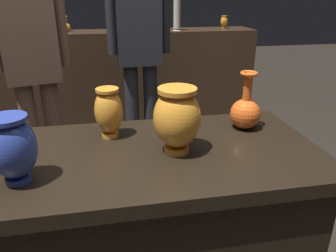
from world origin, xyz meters
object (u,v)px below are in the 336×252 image
object	(u,v)px
shelf_vase_center	(122,23)
vase_right_accent	(245,111)
visitor_center_back	(139,43)
vase_left_accent	(12,147)
vase_centerpiece	(177,118)
shelf_vase_far_right	(224,21)
shelf_vase_right	(177,16)
shelf_vase_far_left	(4,22)
vase_tall_behind	(109,111)
visitor_near_left	(31,56)
shelf_vase_left	(67,26)

from	to	relation	value
shelf_vase_center	vase_right_accent	bearing A→B (deg)	-79.32
visitor_center_back	vase_left_accent	bearing A→B (deg)	69.72
vase_centerpiece	shelf_vase_far_right	bearing A→B (deg)	66.68
shelf_vase_right	visitor_center_back	xyz separation A→B (m)	(-0.44, -0.72, -0.14)
shelf_vase_far_left	visitor_center_back	size ratio (longest dim) A/B	0.10
vase_centerpiece	visitor_center_back	distance (m)	1.44
shelf_vase_right	shelf_vase_far_right	xyz separation A→B (m)	(0.52, 0.12, -0.07)
vase_tall_behind	vase_left_accent	size ratio (longest dim) A/B	0.93
vase_tall_behind	shelf_vase_far_right	size ratio (longest dim) A/B	1.64
vase_centerpiece	visitor_near_left	size ratio (longest dim) A/B	0.15
vase_right_accent	shelf_vase_right	xyz separation A→B (m)	(0.13, 1.99, 0.25)
vase_centerpiece	vase_left_accent	bearing A→B (deg)	-168.26
vase_tall_behind	shelf_vase_far_left	bearing A→B (deg)	113.28
vase_left_accent	shelf_vase_far_right	xyz separation A→B (m)	(1.50, 2.38, 0.14)
vase_tall_behind	shelf_vase_center	bearing A→B (deg)	85.15
shelf_vase_far_left	visitor_center_back	xyz separation A→B (m)	(1.12, -0.75, -0.10)
vase_tall_behind	shelf_vase_far_left	world-z (taller)	shelf_vase_far_left
vase_centerpiece	shelf_vase_right	world-z (taller)	shelf_vase_right
shelf_vase_left	visitor_center_back	world-z (taller)	visitor_center_back
vase_right_accent	shelf_vase_far_left	xyz separation A→B (m)	(-1.43, 2.03, 0.21)
vase_centerpiece	shelf_vase_right	distance (m)	2.21
vase_tall_behind	shelf_vase_right	distance (m)	2.10
vase_left_accent	visitor_center_back	size ratio (longest dim) A/B	0.13
vase_left_accent	visitor_center_back	xyz separation A→B (m)	(0.54, 1.55, 0.07)
vase_left_accent	vase_tall_behind	bearing A→B (deg)	45.33
shelf_vase_center	visitor_near_left	bearing A→B (deg)	-118.01
vase_tall_behind	shelf_vase_left	distance (m)	2.13
vase_tall_behind	shelf_vase_left	bearing A→B (deg)	99.34
shelf_vase_left	visitor_near_left	distance (m)	1.21
visitor_near_left	shelf_vase_center	bearing A→B (deg)	-133.40
vase_centerpiece	shelf_vase_right	size ratio (longest dim) A/B	0.87
vase_centerpiece	shelf_vase_far_right	distance (m)	2.48
shelf_vase_center	shelf_vase_left	distance (m)	0.52
vase_tall_behind	visitor_near_left	distance (m)	1.00
shelf_vase_left	shelf_vase_far_right	distance (m)	1.56
shelf_vase_far_right	visitor_center_back	size ratio (longest dim) A/B	0.07
vase_right_accent	shelf_vase_far_left	world-z (taller)	shelf_vase_far_left
shelf_vase_far_left	visitor_near_left	world-z (taller)	visitor_near_left
vase_centerpiece	shelf_vase_far_left	bearing A→B (deg)	116.67
shelf_vase_center	shelf_vase_right	xyz separation A→B (m)	(0.52, -0.10, 0.06)
vase_left_accent	vase_centerpiece	bearing A→B (deg)	11.74
vase_left_accent	shelf_vase_far_left	xyz separation A→B (m)	(-0.58, 2.30, 0.17)
visitor_near_left	vase_tall_behind	bearing A→B (deg)	101.21
shelf_vase_far_right	visitor_center_back	distance (m)	1.27
vase_tall_behind	vase_right_accent	world-z (taller)	vase_right_accent
vase_right_accent	visitor_near_left	distance (m)	1.37
vase_centerpiece	shelf_vase_left	xyz separation A→B (m)	(-0.58, 2.28, 0.10)
shelf_vase_right	visitor_near_left	world-z (taller)	visitor_near_left
vase_right_accent	shelf_vase_far_left	distance (m)	2.49
shelf_vase_center	shelf_vase_far_right	size ratio (longest dim) A/B	1.02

